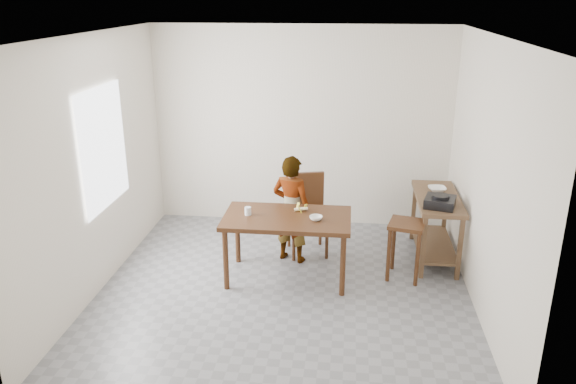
# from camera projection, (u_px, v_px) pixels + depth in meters

# --- Properties ---
(floor) EXTENTS (4.00, 4.00, 0.04)m
(floor) POSITION_uv_depth(u_px,v_px,m) (284.00, 292.00, 6.15)
(floor) COLOR gray
(floor) RESTS_ON ground
(ceiling) EXTENTS (4.00, 4.00, 0.04)m
(ceiling) POSITION_uv_depth(u_px,v_px,m) (283.00, 33.00, 5.22)
(ceiling) COLOR white
(ceiling) RESTS_ON wall_back
(wall_back) EXTENTS (4.00, 0.04, 2.70)m
(wall_back) POSITION_uv_depth(u_px,v_px,m) (301.00, 128.00, 7.57)
(wall_back) COLOR silver
(wall_back) RESTS_ON ground
(wall_front) EXTENTS (4.00, 0.04, 2.70)m
(wall_front) POSITION_uv_depth(u_px,v_px,m) (249.00, 263.00, 3.79)
(wall_front) COLOR silver
(wall_front) RESTS_ON ground
(wall_left) EXTENTS (0.04, 4.00, 2.70)m
(wall_left) POSITION_uv_depth(u_px,v_px,m) (93.00, 166.00, 5.89)
(wall_left) COLOR silver
(wall_left) RESTS_ON ground
(wall_right) EXTENTS (0.04, 4.00, 2.70)m
(wall_right) POSITION_uv_depth(u_px,v_px,m) (489.00, 180.00, 5.48)
(wall_right) COLOR silver
(wall_right) RESTS_ON ground
(window_pane) EXTENTS (0.02, 1.10, 1.30)m
(window_pane) POSITION_uv_depth(u_px,v_px,m) (104.00, 148.00, 6.02)
(window_pane) COLOR white
(window_pane) RESTS_ON wall_left
(dining_table) EXTENTS (1.40, 0.80, 0.75)m
(dining_table) POSITION_uv_depth(u_px,v_px,m) (287.00, 247.00, 6.29)
(dining_table) COLOR #3F2311
(dining_table) RESTS_ON floor
(prep_counter) EXTENTS (0.50, 1.20, 0.80)m
(prep_counter) POSITION_uv_depth(u_px,v_px,m) (435.00, 227.00, 6.76)
(prep_counter) COLOR brown
(prep_counter) RESTS_ON floor
(child) EXTENTS (0.56, 0.46, 1.31)m
(child) POSITION_uv_depth(u_px,v_px,m) (291.00, 209.00, 6.63)
(child) COLOR silver
(child) RESTS_ON floor
(dining_chair) EXTENTS (0.58, 0.58, 0.98)m
(dining_chair) POSITION_uv_depth(u_px,v_px,m) (308.00, 216.00, 6.87)
(dining_chair) COLOR #3F2311
(dining_chair) RESTS_ON floor
(stool) EXTENTS (0.46, 0.46, 0.67)m
(stool) POSITION_uv_depth(u_px,v_px,m) (405.00, 250.00, 6.32)
(stool) COLOR #3F2311
(stool) RESTS_ON floor
(glass_tumbler) EXTENTS (0.09, 0.09, 0.09)m
(glass_tumbler) POSITION_uv_depth(u_px,v_px,m) (248.00, 211.00, 6.19)
(glass_tumbler) COLOR white
(glass_tumbler) RESTS_ON dining_table
(small_bowl) EXTENTS (0.15, 0.15, 0.05)m
(small_bowl) POSITION_uv_depth(u_px,v_px,m) (316.00, 218.00, 6.06)
(small_bowl) COLOR white
(small_bowl) RESTS_ON dining_table
(banana) EXTENTS (0.19, 0.15, 0.06)m
(banana) POSITION_uv_depth(u_px,v_px,m) (301.00, 209.00, 6.30)
(banana) COLOR yellow
(banana) RESTS_ON dining_table
(serving_bowl) EXTENTS (0.24, 0.24, 0.05)m
(serving_bowl) POSITION_uv_depth(u_px,v_px,m) (437.00, 189.00, 6.79)
(serving_bowl) COLOR white
(serving_bowl) RESTS_ON prep_counter
(gas_burner) EXTENTS (0.40, 0.40, 0.11)m
(gas_burner) POSITION_uv_depth(u_px,v_px,m) (440.00, 202.00, 6.30)
(gas_burner) COLOR black
(gas_burner) RESTS_ON prep_counter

